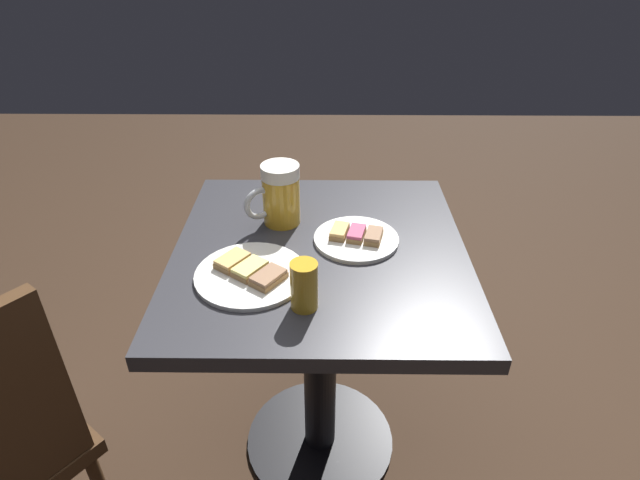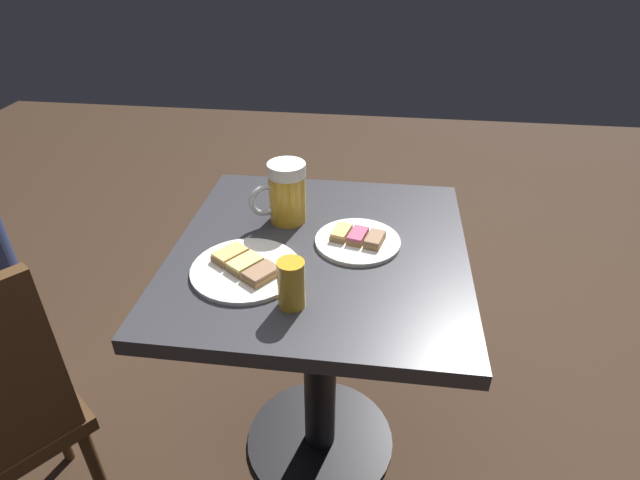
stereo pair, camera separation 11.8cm
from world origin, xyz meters
name	(u,v)px [view 2 (the right image)]	position (x,y,z in m)	size (l,w,h in m)	color
ground_plane	(320,440)	(0.00, 0.00, 0.00)	(6.00, 6.00, 0.00)	#382619
cafe_table	(320,303)	(0.00, 0.00, 0.54)	(0.71, 0.68, 0.71)	black
plate_near	(358,240)	(-0.03, 0.09, 0.72)	(0.20, 0.20, 0.03)	white
plate_far	(246,268)	(0.11, -0.15, 0.72)	(0.24, 0.24, 0.03)	white
beer_mug	(286,193)	(-0.11, -0.10, 0.79)	(0.10, 0.13, 0.15)	gold
beer_glass_small	(291,284)	(0.21, -0.03, 0.76)	(0.05, 0.05, 0.10)	gold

